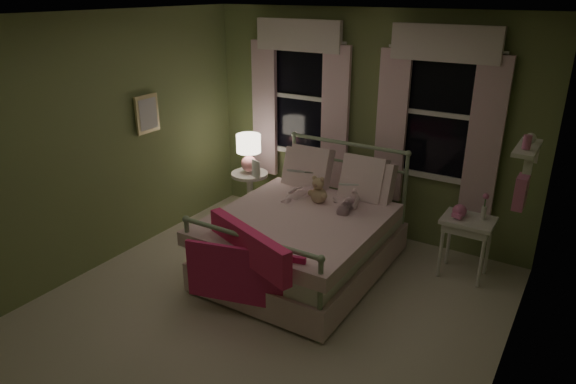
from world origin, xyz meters
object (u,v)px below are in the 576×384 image
Objects in this scene: bed at (306,236)px; child_right at (350,181)px; teddy_bear at (318,192)px; nightstand_left at (250,190)px; table_lamp at (249,149)px; nightstand_right at (468,228)px; child_left at (303,169)px.

child_right reaches higher than bed.
teddy_bear reaches higher than nightstand_left.
bed reaches higher than nightstand_left.
table_lamp is 2.69m from nightstand_right.
child_right is 1.07× the size of nightstand_left.
bed is at bearing -29.64° from table_lamp.
table_lamp is (-1.48, 0.26, 0.04)m from child_right.
table_lamp is at bearing -178.90° from nightstand_right.
teddy_bear is 0.65× the size of table_lamp.
teddy_bear is 1.29m from table_lamp.
nightstand_right is at bearing 1.10° from nightstand_left.
teddy_bear is 0.47× the size of nightstand_left.
child_left is 1.16× the size of nightstand_left.
table_lamp is (0.00, -0.00, 0.54)m from nightstand_left.
nightstand_left is at bearing -9.22° from child_left.
child_right is 2.29× the size of teddy_bear.
bed reaches higher than teddy_bear.
table_lamp is (-1.20, 0.69, 0.57)m from bed.
child_left is 0.96m from table_lamp.
bed is 0.49m from teddy_bear.
nightstand_left is 2.66m from nightstand_right.
nightstand_right is at bearing -175.81° from child_right.
bed is 4.33× the size of table_lamp.
nightstand_right is at bearing 1.10° from table_lamp.
nightstand_left is 1.38× the size of table_lamp.
child_left is at bearing 150.50° from teddy_bear.
nightstand_left is 0.54m from table_lamp.
bed is at bearing -90.00° from teddy_bear.
bed is 3.18× the size of nightstand_right.
nightstand_left is at bearing 90.00° from table_lamp.
child_right reaches higher than table_lamp.
teddy_bear is (-0.28, -0.16, -0.13)m from child_right.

